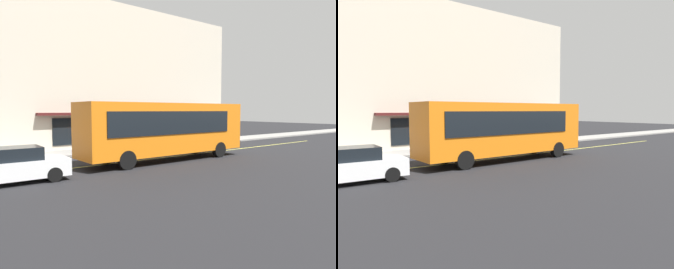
% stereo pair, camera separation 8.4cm
% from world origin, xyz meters
% --- Properties ---
extents(ground, '(120.00, 120.00, 0.00)m').
position_xyz_m(ground, '(0.00, 0.00, 0.00)').
color(ground, black).
extents(sidewalk, '(80.00, 2.98, 0.15)m').
position_xyz_m(sidewalk, '(0.00, 5.28, 0.07)').
color(sidewalk, gray).
rests_on(sidewalk, ground).
extents(lane_centre_stripe, '(36.00, 0.16, 0.01)m').
position_xyz_m(lane_centre_stripe, '(0.00, 0.00, 0.00)').
color(lane_centre_stripe, '#D8D14C').
rests_on(lane_centre_stripe, ground).
extents(storefront_building, '(22.22, 9.39, 11.75)m').
position_xyz_m(storefront_building, '(1.48, 11.16, 5.87)').
color(storefront_building, beige).
rests_on(storefront_building, ground).
extents(bus, '(11.15, 2.69, 3.50)m').
position_xyz_m(bus, '(-0.73, -0.97, 1.99)').
color(bus, orange).
rests_on(bus, ground).
extents(traffic_light, '(0.30, 0.52, 3.20)m').
position_xyz_m(traffic_light, '(7.53, 4.58, 2.53)').
color(traffic_light, '#2D2D33').
rests_on(traffic_light, sidewalk).
extents(car_white, '(4.37, 2.00, 1.52)m').
position_xyz_m(car_white, '(-9.58, -1.77, 0.74)').
color(car_white, white).
rests_on(car_white, ground).
extents(pedestrian_near_storefront, '(0.34, 0.34, 1.77)m').
position_xyz_m(pedestrian_near_storefront, '(0.56, 5.49, 1.22)').
color(pedestrian_near_storefront, black).
rests_on(pedestrian_near_storefront, sidewalk).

